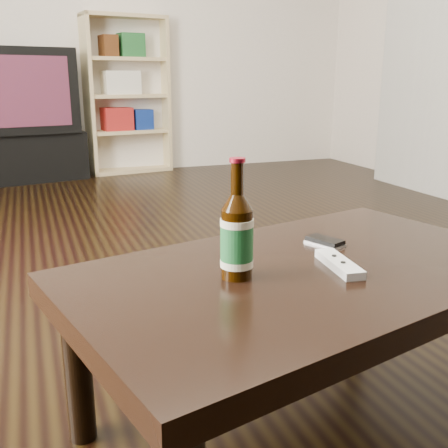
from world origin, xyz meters
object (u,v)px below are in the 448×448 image
object	(u,v)px
bookshelf	(124,93)
phone	(325,242)
tv_stand	(21,156)
coffee_table	(307,288)
tv	(14,91)
beer_bottle	(237,237)
remote	(339,264)

from	to	relation	value
bookshelf	phone	bearing A→B (deg)	-100.76
tv_stand	coffee_table	distance (m)	3.84
phone	tv	bearing A→B (deg)	80.25
tv_stand	bookshelf	size ratio (longest dim) A/B	0.73
coffee_table	tv	bearing A→B (deg)	99.83
tv_stand	beer_bottle	bearing A→B (deg)	-94.21
tv_stand	beer_bottle	distance (m)	3.82
bookshelf	remote	bearing A→B (deg)	-101.57
beer_bottle	phone	size ratio (longest dim) A/B	2.36
coffee_table	remote	xyz separation A→B (m)	(0.06, -0.03, 0.07)
tv	phone	size ratio (longest dim) A/B	8.87
beer_bottle	remote	bearing A→B (deg)	-6.64
tv	beer_bottle	xyz separation A→B (m)	(0.47, -3.78, -0.23)
tv	remote	distance (m)	3.89
remote	bookshelf	bearing A→B (deg)	94.00
bookshelf	remote	distance (m)	3.99
tv_stand	tv	world-z (taller)	tv
tv_stand	remote	xyz separation A→B (m)	(0.72, -3.81, 0.23)
tv_stand	coffee_table	world-z (taller)	coffee_table
bookshelf	tv	bearing A→B (deg)	-178.28
bookshelf	phone	xyz separation A→B (m)	(-0.16, -3.81, -0.29)
tv_stand	phone	world-z (taller)	phone
tv	remote	world-z (taller)	tv
tv_stand	tv	bearing A→B (deg)	-90.00
beer_bottle	phone	distance (m)	0.35
bookshelf	coffee_table	xyz separation A→B (m)	(-0.28, -3.94, -0.36)
tv_stand	tv	size ratio (longest dim) A/B	1.01
tv_stand	tv	distance (m)	0.54
phone	bookshelf	bearing A→B (deg)	65.83
beer_bottle	tv	bearing A→B (deg)	97.08
coffee_table	phone	world-z (taller)	phone
coffee_table	beer_bottle	distance (m)	0.24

